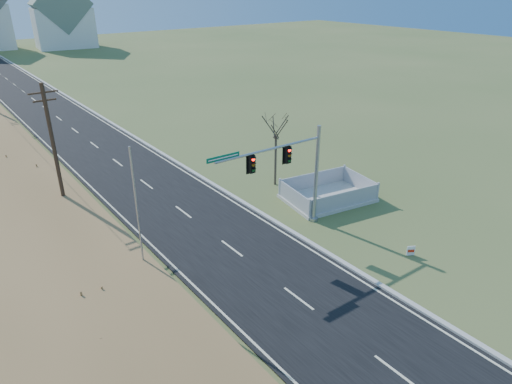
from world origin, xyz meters
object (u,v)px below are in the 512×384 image
Objects in this scene: bare_tree at (276,125)px; fence_enclosure at (328,196)px; open_sign at (411,251)px; flagpole at (140,231)px; traffic_signal_mast at (295,170)px.

fence_enclosure is at bearing -73.49° from bare_tree.
open_sign is 13.64m from bare_tree.
fence_enclosure is at bearing 4.45° from flagpole.
open_sign is (-1.56, -8.35, 0.04)m from fence_enclosure.
bare_tree reaches higher than open_sign.
flagpole is 1.26× the size of bare_tree.
flagpole reaches higher than bare_tree.
open_sign is 15.52m from flagpole.
traffic_signal_mast is 6.44m from fence_enclosure.
open_sign is 0.08× the size of flagpole.
fence_enclosure is 15.33m from flagpole.
open_sign is at bearing -91.06° from fence_enclosure.
fence_enclosure is 1.13× the size of bare_tree.
traffic_signal_mast is at bearing -119.96° from bare_tree.
bare_tree is (3.56, 6.18, 0.76)m from traffic_signal_mast.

